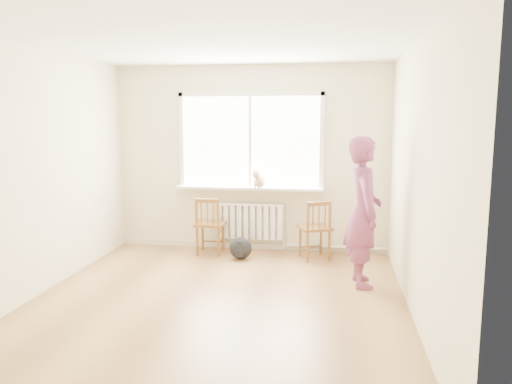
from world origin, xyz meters
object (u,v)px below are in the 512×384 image
at_px(backpack, 241,248).
at_px(person, 363,212).
at_px(chair_left, 209,226).
at_px(chair_right, 316,230).
at_px(cat, 259,180).

bearing_deg(backpack, person, -27.34).
bearing_deg(chair_left, person, 153.95).
distance_m(person, backpack, 1.93).
bearing_deg(chair_left, chair_right, 178.00).
bearing_deg(backpack, cat, 63.04).
height_order(chair_left, cat, cat).
distance_m(chair_right, person, 1.20).
xyz_separation_m(chair_left, chair_right, (1.51, -0.04, 0.00)).
distance_m(cat, backpack, 1.02).
xyz_separation_m(chair_right, backpack, (-1.03, -0.13, -0.26)).
xyz_separation_m(chair_right, cat, (-0.83, 0.27, 0.65)).
xyz_separation_m(person, backpack, (-1.60, 0.83, -0.72)).
bearing_deg(chair_left, cat, -162.34).
relative_size(chair_right, person, 0.48).
bearing_deg(backpack, chair_left, 159.95).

